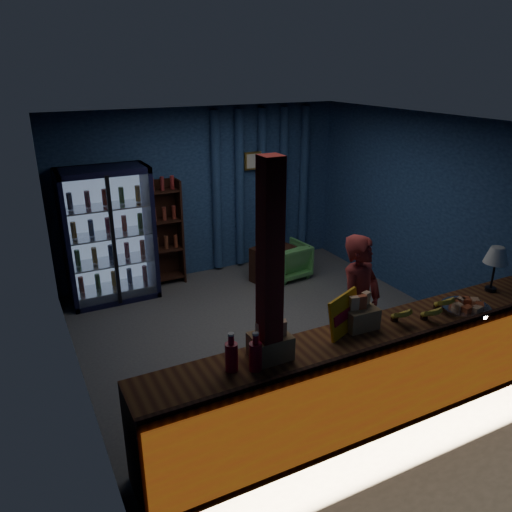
{
  "coord_description": "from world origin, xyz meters",
  "views": [
    {
      "loc": [
        -2.7,
        -4.91,
        3.19
      ],
      "look_at": [
        -0.3,
        -0.2,
        1.14
      ],
      "focal_mm": 35.0,
      "sensor_mm": 36.0,
      "label": 1
    }
  ],
  "objects_px": {
    "table_lamp": "(496,257)",
    "shopkeeper": "(358,308)",
    "pastry_tray": "(466,306)",
    "green_chair": "(287,260)"
  },
  "relations": [
    {
      "from": "shopkeeper",
      "to": "table_lamp",
      "type": "xyz_separation_m",
      "value": [
        1.3,
        -0.53,
        0.53
      ]
    },
    {
      "from": "green_chair",
      "to": "pastry_tray",
      "type": "bearing_deg",
      "value": 84.38
    },
    {
      "from": "shopkeeper",
      "to": "green_chair",
      "type": "height_order",
      "value": "shopkeeper"
    },
    {
      "from": "pastry_tray",
      "to": "table_lamp",
      "type": "relative_size",
      "value": 0.97
    },
    {
      "from": "shopkeeper",
      "to": "pastry_tray",
      "type": "bearing_deg",
      "value": -64.45
    },
    {
      "from": "green_chair",
      "to": "table_lamp",
      "type": "bearing_deg",
      "value": 94.4
    },
    {
      "from": "shopkeeper",
      "to": "table_lamp",
      "type": "relative_size",
      "value": 3.28
    },
    {
      "from": "table_lamp",
      "to": "shopkeeper",
      "type": "bearing_deg",
      "value": 157.59
    },
    {
      "from": "pastry_tray",
      "to": "table_lamp",
      "type": "xyz_separation_m",
      "value": [
        0.56,
        0.18,
        0.36
      ]
    },
    {
      "from": "shopkeeper",
      "to": "green_chair",
      "type": "bearing_deg",
      "value": 54.72
    }
  ]
}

